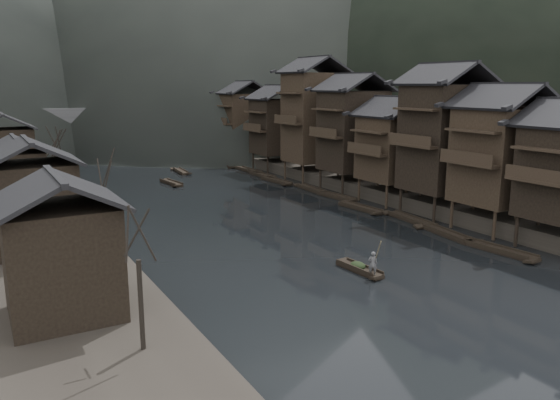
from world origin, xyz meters
TOP-DOWN VIEW (x-y plane):
  - water at (0.00, 0.00)m, footprint 300.00×300.00m
  - right_bank at (35.00, 40.00)m, footprint 40.00×200.00m
  - stilt_houses at (17.28, 19.76)m, footprint 9.00×67.60m
  - left_houses at (-20.50, 20.12)m, footprint 8.10×53.20m
  - bare_trees at (-17.00, 12.72)m, footprint 3.94×43.80m
  - moored_sampans at (12.08, 23.85)m, footprint 2.88×66.72m
  - midriver_boats at (1.05, 40.77)m, footprint 6.02×14.90m
  - stone_bridge at (-0.00, 72.00)m, footprint 40.00×6.00m
  - hero_sampan at (-0.81, -4.18)m, footprint 1.24×4.60m
  - cargo_heap at (-0.80, -3.97)m, footprint 1.00×1.31m
  - boatman at (-0.92, -5.77)m, footprint 0.76×0.69m
  - bamboo_pole at (-0.72, -5.77)m, footprint 1.15×2.42m

SIDE VIEW (x-z plane):
  - water at x=0.00m, z-range 0.00..0.00m
  - midriver_boats at x=1.05m, z-range -0.02..0.43m
  - hero_sampan at x=-0.81m, z-range -0.01..0.42m
  - moored_sampans at x=12.08m, z-range -0.03..0.44m
  - cargo_heap at x=-0.80m, z-range 0.43..1.03m
  - right_bank at x=35.00m, z-range 0.00..1.80m
  - boatman at x=-0.92m, z-range 0.43..2.17m
  - bamboo_pole at x=-0.72m, z-range 2.17..5.67m
  - stone_bridge at x=0.00m, z-range 0.61..9.61m
  - left_houses at x=-20.50m, z-range 1.30..10.02m
  - bare_trees at x=-17.00m, z-range 2.60..10.48m
  - stilt_houses at x=17.28m, z-range 0.35..17.38m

